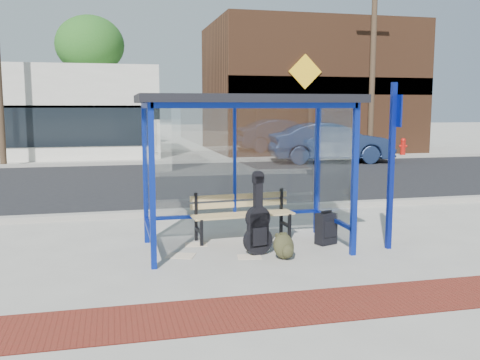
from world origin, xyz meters
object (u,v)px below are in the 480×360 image
object	(u,v)px
backpack	(284,247)
parked_car	(331,143)
fire_hydrant	(403,146)
bench	(242,212)
guitar_bag	(258,226)
suitcase	(326,229)

from	to	relation	value
backpack	parked_car	distance (m)	14.15
backpack	fire_hydrant	bearing A→B (deg)	40.56
fire_hydrant	bench	bearing A→B (deg)	-128.98
guitar_bag	backpack	distance (m)	0.52
backpack	fire_hydrant	size ratio (longest dim) A/B	0.48
parked_car	backpack	bearing A→B (deg)	160.48
suitcase	parked_car	world-z (taller)	parked_car
fire_hydrant	suitcase	bearing A→B (deg)	-124.33
suitcase	guitar_bag	bearing A→B (deg)	174.63
guitar_bag	parked_car	world-z (taller)	parked_car
bench	backpack	distance (m)	1.39
suitcase	fire_hydrant	world-z (taller)	fire_hydrant
suitcase	fire_hydrant	distance (m)	17.23
suitcase	parked_car	bearing A→B (deg)	46.53
fire_hydrant	backpack	bearing A→B (deg)	-125.58
guitar_bag	fire_hydrant	bearing A→B (deg)	41.83
bench	backpack	bearing A→B (deg)	-80.80
parked_car	fire_hydrant	distance (m)	5.01
bench	suitcase	distance (m)	1.44
guitar_bag	fire_hydrant	size ratio (longest dim) A/B	1.49
suitcase	backpack	size ratio (longest dim) A/B	1.44
bench	guitar_bag	bearing A→B (deg)	-94.17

